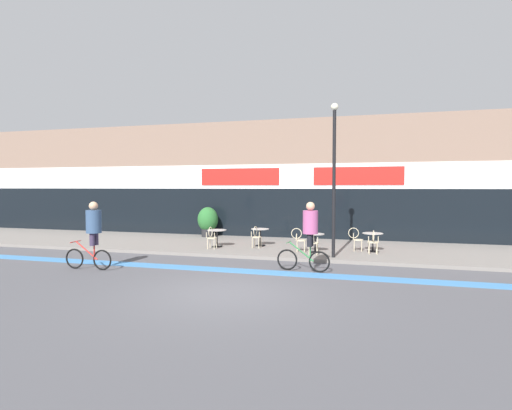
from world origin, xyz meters
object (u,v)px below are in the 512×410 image
cafe_chair_3_side (356,238)px  cafe_chair_3_near (373,240)px  cyclist_1 (309,230)px  cafe_chair_0_near (211,236)px  cafe_chair_1_near (256,235)px  bistro_table_1 (260,233)px  cafe_chair_2_near (313,241)px  bistro_table_0 (217,235)px  lamp_post (334,169)px  cafe_chair_2_side (299,238)px  cyclist_0 (93,229)px  bistro_table_2 (315,239)px  bistro_table_3 (373,238)px  planter_pot (208,221)px

cafe_chair_3_side → cafe_chair_3_near: bearing=-46.3°
cyclist_1 → cafe_chair_3_near: bearing=-117.2°
cafe_chair_0_near → cafe_chair_1_near: bearing=-66.3°
bistro_table_1 → cafe_chair_2_near: 2.96m
bistro_table_0 → cafe_chair_2_near: cafe_chair_2_near is taller
cafe_chair_2_near → lamp_post: (0.75, -0.30, 2.59)m
cafe_chair_2_side → cyclist_1: (0.80, -2.98, 0.65)m
cafe_chair_1_near → cyclist_0: cyclist_0 is taller
bistro_table_1 → bistro_table_2: (2.45, -1.04, -0.02)m
cafe_chair_2_side → lamp_post: 3.07m
bistro_table_2 → bistro_table_3: 2.24m
bistro_table_3 → cyclist_0: (-8.53, -5.26, 0.65)m
bistro_table_1 → bistro_table_3: bistro_table_1 is taller
bistro_table_0 → planter_pot: 3.53m
lamp_post → cyclist_1: bearing=-105.7°
cyclist_1 → cafe_chair_2_near: bearing=-81.0°
cafe_chair_0_near → cafe_chair_3_side: bearing=-80.1°
bistro_table_3 → cyclist_0: size_ratio=0.36×
cafe_chair_0_near → cafe_chair_2_near: 4.11m
cafe_chair_2_near → cafe_chair_2_side: size_ratio=1.00×
bistro_table_2 → bistro_table_1: bearing=157.1°
bistro_table_0 → cafe_chair_3_side: 5.61m
planter_pot → cafe_chair_3_side: bearing=-19.8°
lamp_post → bistro_table_3: bearing=50.8°
lamp_post → cafe_chair_3_near: bearing=37.3°
bistro_table_2 → cafe_chair_3_near: (2.12, 0.12, 0.01)m
bistro_table_2 → cafe_chair_2_near: size_ratio=0.79×
cafe_chair_3_near → planter_pot: (-7.90, 3.25, 0.27)m
bistro_table_0 → cafe_chair_0_near: cafe_chair_0_near is taller
cafe_chair_3_side → cyclist_0: size_ratio=0.42×
bistro_table_3 → lamp_post: lamp_post is taller
cafe_chair_3_near → cyclist_0: size_ratio=0.42×
cafe_chair_2_side → cyclist_1: size_ratio=0.42×
bistro_table_3 → cafe_chair_2_side: cafe_chair_2_side is taller
cafe_chair_1_near → cafe_chair_3_side: bearing=-81.2°
lamp_post → planter_pot: bearing=146.7°
cafe_chair_2_near → cafe_chair_0_near: bearing=83.8°
cafe_chair_1_near → cafe_chair_3_near: (4.57, -0.29, 0.00)m
planter_pot → cyclist_0: bearing=-94.6°
cafe_chair_1_near → cyclist_1: (2.63, -3.40, 0.65)m
bistro_table_2 → cafe_chair_2_side: cafe_chair_2_side is taller
bistro_table_2 → bistro_table_3: bearing=19.3°
bistro_table_1 → cafe_chair_2_near: cafe_chair_2_near is taller
bistro_table_3 → planter_pot: 8.32m
cafe_chair_3_side → cyclist_0: bearing=-148.0°
cafe_chair_3_near → cyclist_0: bearing=114.3°
cafe_chair_2_near → planter_pot: bearing=53.1°
bistro_table_0 → cafe_chair_0_near: (0.00, -0.63, 0.00)m
bistro_table_1 → planter_pot: size_ratio=0.51×
cafe_chair_0_near → cafe_chair_3_side: same height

